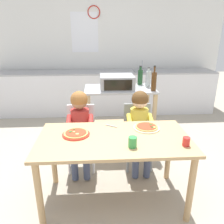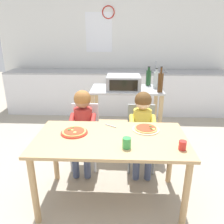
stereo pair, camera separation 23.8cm
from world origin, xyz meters
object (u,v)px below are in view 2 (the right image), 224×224
at_px(pizza_plate_red_rimmed, 74,132).
at_px(drinking_cup_green, 127,143).
at_px(toaster_oven, 123,82).
at_px(child_in_red_shirt, 83,121).
at_px(child_in_yellow_shirt, 143,122).
at_px(bottle_tall_green_wine, 149,77).
at_px(dining_table, 111,147).
at_px(drinking_cup_red, 182,145).
at_px(pizza_plate_cream, 146,129).
at_px(kitchen_island_cart, 126,109).
at_px(bottle_clear_vinegar, 156,80).
at_px(bottle_slim_sauce, 160,82).
at_px(dining_chair_right, 141,132).
at_px(dining_chair_left, 85,131).
at_px(serving_spoon, 111,126).

bearing_deg(pizza_plate_red_rimmed, drinking_cup_green, -27.80).
xyz_separation_m(toaster_oven, child_in_red_shirt, (-0.49, -0.61, -0.34)).
relative_size(child_in_yellow_shirt, drinking_cup_green, 10.42).
height_order(bottle_tall_green_wine, child_in_yellow_shirt, bottle_tall_green_wine).
relative_size(dining_table, drinking_cup_red, 18.03).
relative_size(child_in_yellow_shirt, pizza_plate_cream, 3.65).
relative_size(kitchen_island_cart, child_in_red_shirt, 0.99).
relative_size(bottle_clear_vinegar, child_in_red_shirt, 0.28).
distance_m(bottle_slim_sauce, dining_chair_right, 0.72).
bearing_deg(pizza_plate_cream, kitchen_island_cart, 100.55).
distance_m(child_in_red_shirt, drinking_cup_red, 1.26).
bearing_deg(dining_chair_right, dining_chair_left, 179.65).
xyz_separation_m(dining_chair_left, drinking_cup_green, (0.52, -0.87, 0.30)).
xyz_separation_m(toaster_oven, bottle_slim_sauce, (0.49, -0.15, 0.04)).
distance_m(dining_chair_right, pizza_plate_red_rimmed, 0.97).
bearing_deg(pizza_plate_cream, serving_spoon, 168.12).
distance_m(toaster_oven, dining_chair_right, 0.76).
relative_size(dining_table, pizza_plate_red_rimmed, 5.42).
bearing_deg(dining_chair_right, bottle_clear_vinegar, 68.00).
bearing_deg(drinking_cup_green, child_in_yellow_shirt, 74.62).
relative_size(pizza_plate_red_rimmed, serving_spoon, 1.93).
bearing_deg(bottle_tall_green_wine, kitchen_island_cart, -146.70).
xyz_separation_m(toaster_oven, dining_chair_left, (-0.49, -0.49, -0.53)).
height_order(toaster_oven, drinking_cup_green, toaster_oven).
relative_size(bottle_slim_sauce, child_in_yellow_shirt, 0.34).
xyz_separation_m(bottle_slim_sauce, drinking_cup_red, (0.02, -1.22, -0.28)).
bearing_deg(pizza_plate_cream, bottle_slim_sauce, 72.76).
bearing_deg(bottle_slim_sauce, dining_chair_left, -161.01).
distance_m(kitchen_island_cart, toaster_oven, 0.41).
distance_m(kitchen_island_cart, bottle_slim_sauce, 0.65).
bearing_deg(bottle_clear_vinegar, toaster_oven, -170.99).
distance_m(dining_chair_right, child_in_yellow_shirt, 0.22).
xyz_separation_m(kitchen_island_cart, child_in_yellow_shirt, (0.19, -0.64, 0.06)).
relative_size(dining_chair_left, pizza_plate_cream, 2.94).
distance_m(dining_chair_right, drinking_cup_green, 0.94).
bearing_deg(dining_table, toaster_oven, 83.97).
height_order(dining_chair_right, pizza_plate_red_rimmed, dining_chair_right).
height_order(pizza_plate_red_rimmed, drinking_cup_red, drinking_cup_red).
distance_m(dining_chair_left, child_in_yellow_shirt, 0.76).
bearing_deg(pizza_plate_red_rimmed, dining_chair_right, 39.27).
height_order(bottle_clear_vinegar, drinking_cup_red, bottle_clear_vinegar).
bearing_deg(bottle_clear_vinegar, serving_spoon, -121.46).
relative_size(dining_chair_left, dining_chair_right, 1.00).
height_order(bottle_clear_vinegar, dining_chair_right, bottle_clear_vinegar).
bearing_deg(kitchen_island_cart, child_in_red_shirt, -130.46).
height_order(dining_chair_left, pizza_plate_red_rimmed, dining_chair_left).
distance_m(dining_chair_left, drinking_cup_red, 1.36).
height_order(bottle_tall_green_wine, serving_spoon, bottle_tall_green_wine).
bearing_deg(dining_table, bottle_slim_sauce, 58.84).
xyz_separation_m(bottle_tall_green_wine, child_in_yellow_shirt, (-0.14, -0.85, -0.37)).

